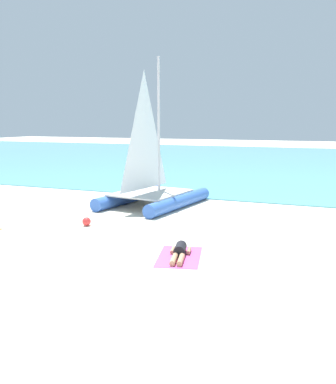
# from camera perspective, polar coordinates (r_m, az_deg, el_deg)

# --- Properties ---
(ground_plane) EXTENTS (120.00, 120.00, 0.00)m
(ground_plane) POSITION_cam_1_polar(r_m,az_deg,el_deg) (19.90, 5.99, -1.03)
(ground_plane) COLOR beige
(ocean_water) EXTENTS (120.00, 40.00, 0.05)m
(ocean_water) POSITION_cam_1_polar(r_m,az_deg,el_deg) (39.36, 14.19, 3.89)
(ocean_water) COLOR #5BB2C1
(ocean_water) RESTS_ON ground
(sailboat_blue) EXTENTS (3.60, 5.07, 6.15)m
(sailboat_blue) POSITION_cam_1_polar(r_m,az_deg,el_deg) (18.30, -2.15, 1.01)
(sailboat_blue) COLOR blue
(sailboat_blue) RESTS_ON ground
(towel_right) EXTENTS (1.54, 2.11, 0.01)m
(towel_right) POSITION_cam_1_polar(r_m,az_deg,el_deg) (11.68, 1.49, -8.40)
(towel_right) COLOR #D84C99
(towel_right) RESTS_ON ground
(sunbather_right) EXTENTS (0.77, 1.55, 0.30)m
(sunbather_right) POSITION_cam_1_polar(r_m,az_deg,el_deg) (11.71, 1.53, -7.72)
(sunbather_right) COLOR black
(sunbather_right) RESTS_ON towel_right
(beach_ball) EXTENTS (0.29, 0.29, 0.29)m
(beach_ball) POSITION_cam_1_polar(r_m,az_deg,el_deg) (15.23, -10.55, -3.79)
(beach_ball) COLOR red
(beach_ball) RESTS_ON ground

